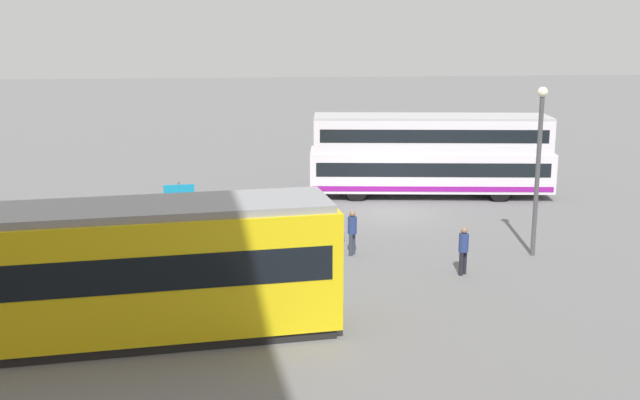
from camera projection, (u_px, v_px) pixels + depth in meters
The scene contains 8 objects.
ground_plane at pixel (389, 214), 33.98m from camera, with size 160.00×160.00×0.00m, color slate.
double_decker_bus at pixel (430, 155), 36.96m from camera, with size 11.44×3.90×3.81m.
tram_yellow at pixel (53, 275), 20.00m from camera, with size 14.75×4.36×3.59m.
pedestrian_near_railing at pixel (352, 230), 27.85m from camera, with size 0.44×0.44×1.61m.
pedestrian_crossing at pixel (463, 248), 25.72m from camera, with size 0.45×0.45×1.60m.
pedestrian_railing at pixel (263, 225), 29.30m from camera, with size 6.19×0.80×1.08m.
info_sign at pixel (179, 201), 29.16m from camera, with size 1.12×0.17×2.34m.
street_lamp at pixel (539, 157), 27.24m from camera, with size 0.36×0.36×5.95m.
Camera 1 is at (6.21, 32.52, 8.23)m, focal length 44.32 mm.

